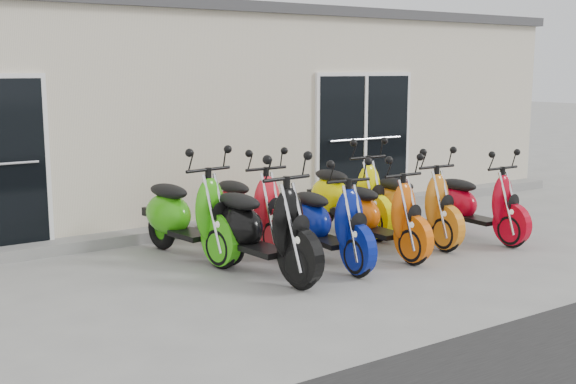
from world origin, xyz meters
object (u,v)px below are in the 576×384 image
Objects in this scene: scooter_front_blue at (328,210)px; scooter_back_red at (249,197)px; scooter_front_orange_a at (380,203)px; scooter_front_black at (261,213)px; scooter_back_green at (188,201)px; scooter_front_red at (478,193)px; scooter_front_orange_b at (415,194)px; scooter_back_yellow at (348,184)px.

scooter_back_red reaches higher than scooter_front_blue.
scooter_front_blue is at bearing -178.68° from scooter_front_orange_a.
scooter_front_black reaches higher than scooter_back_green.
scooter_front_red is 0.94× the size of scooter_back_red.
scooter_front_black reaches higher than scooter_front_blue.
scooter_front_blue reaches higher than scooter_front_red.
scooter_front_orange_a is 0.87m from scooter_front_orange_b.
scooter_front_blue is 1.77m from scooter_back_green.
scooter_front_red is at bearing -4.49° from scooter_front_orange_a.
scooter_front_red is at bearing -25.82° from scooter_back_red.
scooter_back_green is at bearing 149.79° from scooter_front_orange_a.
scooter_front_blue is 1.33m from scooter_back_red.
scooter_front_orange_a is (1.78, -0.00, -0.07)m from scooter_front_black.
scooter_front_black is 1.09× the size of scooter_front_blue.
scooter_back_yellow is (-1.25, 1.33, 0.06)m from scooter_front_red.
scooter_front_orange_a is 1.03× the size of scooter_front_red.
scooter_front_orange_a is 0.92× the size of scooter_back_green.
scooter_front_red is (1.71, -0.11, -0.02)m from scooter_front_orange_a.
scooter_front_blue is at bearing -52.51° from scooter_back_green.
scooter_back_red is (-0.35, 1.28, 0.01)m from scooter_front_blue.
scooter_front_black is 0.94m from scooter_front_blue.
scooter_back_yellow is at bearing 22.34° from scooter_front_black.
scooter_front_blue is 2.55m from scooter_front_red.
scooter_front_blue is 1.80m from scooter_back_yellow.
scooter_front_black is 3.49m from scooter_front_red.
scooter_front_orange_a is 1.30m from scooter_back_yellow.
scooter_front_black reaches higher than scooter_front_red.
scooter_front_black is at bearing -172.20° from scooter_front_orange_b.
scooter_back_green is at bearing 164.63° from scooter_front_orange_b.
scooter_back_green reaches higher than scooter_front_blue.
scooter_front_blue is at bearing -168.21° from scooter_front_orange_b.
scooter_front_orange_b is at bearing -27.08° from scooter_back_red.
scooter_front_black reaches higher than scooter_back_red.
scooter_back_green is (-2.95, 0.96, 0.05)m from scooter_front_orange_b.
scooter_back_green is 1.06× the size of scooter_back_red.
scooter_back_yellow is (2.58, 0.02, -0.02)m from scooter_back_green.
scooter_back_green is 1.02× the size of scooter_back_yellow.
scooter_front_orange_a is at bearing -6.31° from scooter_front_black.
scooter_front_orange_b is (2.61, 0.24, -0.06)m from scooter_front_black.
scooter_front_orange_a is 0.97× the size of scooter_back_red.
scooter_front_blue is 0.95× the size of scooter_back_yellow.
scooter_front_orange_a is at bearing -46.91° from scooter_back_red.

